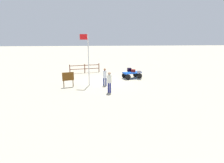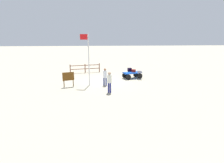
{
  "view_description": "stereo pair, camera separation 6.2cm",
  "coord_description": "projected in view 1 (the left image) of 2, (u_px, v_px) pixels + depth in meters",
  "views": [
    {
      "loc": [
        0.71,
        19.53,
        4.83
      ],
      "look_at": [
        -0.32,
        6.0,
        1.41
      ],
      "focal_mm": 30.47,
      "sensor_mm": 36.0,
      "label": 1
    },
    {
      "loc": [
        0.65,
        19.53,
        4.83
      ],
      "look_at": [
        -0.32,
        6.0,
        1.41
      ],
      "focal_mm": 30.47,
      "sensor_mm": 36.0,
      "label": 2
    }
  ],
  "objects": [
    {
      "name": "ground_plane",
      "position": [
        105.0,
        81.0,
        20.11
      ],
      "size": [
        120.0,
        120.0,
        0.0
      ],
      "primitive_type": "plane",
      "color": "#B2A88F"
    },
    {
      "name": "luggage_cart",
      "position": [
        132.0,
        74.0,
        21.09
      ],
      "size": [
        2.23,
        1.62,
        0.68
      ],
      "color": "blue",
      "rests_on": "ground"
    },
    {
      "name": "suitcase_navy",
      "position": [
        133.0,
        71.0,
        21.18
      ],
      "size": [
        0.49,
        0.44,
        0.28
      ],
      "color": "maroon",
      "rests_on": "luggage_cart"
    },
    {
      "name": "suitcase_dark",
      "position": [
        139.0,
        72.0,
        20.66
      ],
      "size": [
        0.53,
        0.43,
        0.24
      ],
      "color": "gray",
      "rests_on": "luggage_cart"
    },
    {
      "name": "suitcase_grey",
      "position": [
        129.0,
        70.0,
        21.54
      ],
      "size": [
        0.46,
        0.4,
        0.38
      ],
      "color": "black",
      "rests_on": "luggage_cart"
    },
    {
      "name": "worker_lead",
      "position": [
        105.0,
        76.0,
        18.02
      ],
      "size": [
        0.38,
        0.38,
        1.67
      ],
      "color": "navy",
      "rests_on": "ground"
    },
    {
      "name": "worker_trailing",
      "position": [
        109.0,
        80.0,
        15.75
      ],
      "size": [
        0.53,
        0.53,
        1.79
      ],
      "color": "navy",
      "rests_on": "ground"
    },
    {
      "name": "flagpole",
      "position": [
        88.0,
        56.0,
        17.72
      ],
      "size": [
        0.79,
        0.2,
        4.9
      ],
      "color": "silver",
      "rests_on": "ground"
    },
    {
      "name": "signboard",
      "position": [
        68.0,
        77.0,
        17.57
      ],
      "size": [
        1.04,
        0.37,
        1.39
      ],
      "color": "#4C3319",
      "rests_on": "ground"
    },
    {
      "name": "wooden_fence",
      "position": [
        85.0,
        68.0,
        24.09
      ],
      "size": [
        3.74,
        0.94,
        1.12
      ],
      "color": "brown",
      "rests_on": "ground"
    }
  ]
}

